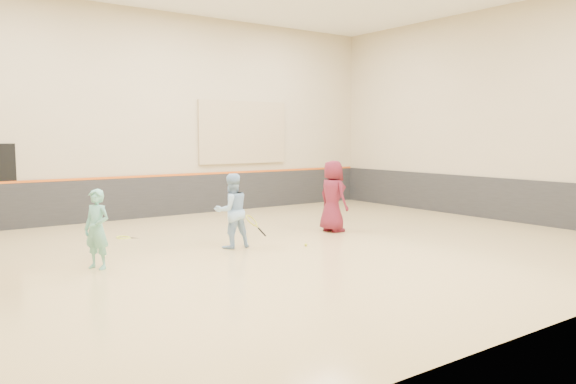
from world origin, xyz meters
TOP-DOWN VIEW (x-y plane):
  - room at (0.00, 0.00)m, footprint 15.04×12.04m
  - wainscot_back at (0.00, 5.97)m, footprint 14.90×0.04m
  - wainscot_right at (7.47, 0.00)m, footprint 0.04×11.90m
  - accent_stripe at (0.00, 5.96)m, footprint 14.90×0.03m
  - acoustic_panel at (2.80, 5.95)m, footprint 3.20×0.08m
  - girl at (-3.63, 0.45)m, footprint 0.56×0.63m
  - instructor at (-0.71, 0.67)m, footprint 0.82×0.66m
  - young_man at (2.38, 0.99)m, footprint 0.59×0.88m
  - held_racket at (-0.43, 0.32)m, footprint 0.54×0.54m
  - spare_racket at (-2.21, 3.17)m, footprint 0.70×0.70m
  - ball_under_racket at (0.66, -0.14)m, footprint 0.07×0.07m
  - ball_in_hand at (2.46, 0.88)m, footprint 0.07×0.07m
  - ball_beside_spare at (-0.19, 0.94)m, footprint 0.07×0.07m

SIDE VIEW (x-z plane):
  - ball_under_racket at x=0.66m, z-range 0.00..0.07m
  - ball_beside_spare at x=-0.19m, z-range 0.00..0.07m
  - spare_racket at x=-2.21m, z-range 0.00..0.08m
  - wainscot_back at x=0.00m, z-range 0.00..1.20m
  - wainscot_right at x=7.47m, z-range 0.00..1.20m
  - held_racket at x=-0.43m, z-range 0.33..0.88m
  - girl at x=-3.63m, z-range 0.00..1.45m
  - instructor at x=-0.71m, z-range 0.00..1.60m
  - room at x=0.00m, z-range -2.30..3.92m
  - young_man at x=2.38m, z-range 0.00..1.78m
  - ball_in_hand at x=2.46m, z-range 1.15..1.21m
  - accent_stripe at x=0.00m, z-range 1.19..1.25m
  - acoustic_panel at x=2.80m, z-range 1.50..3.50m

